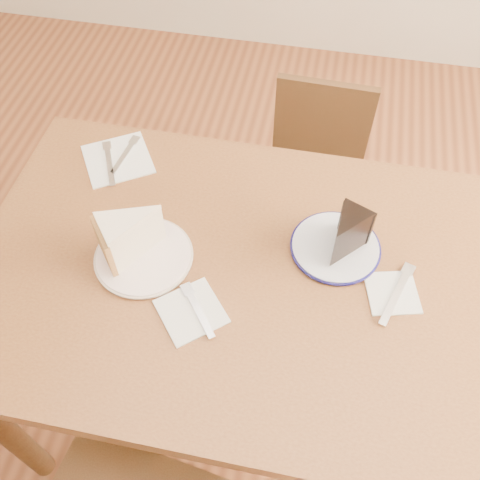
# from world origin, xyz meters

# --- Properties ---
(ground) EXTENTS (4.00, 4.00, 0.00)m
(ground) POSITION_xyz_m (0.00, 0.00, 0.00)
(ground) COLOR #4C2514
(ground) RESTS_ON ground
(table) EXTENTS (1.20, 0.80, 0.75)m
(table) POSITION_xyz_m (0.00, 0.00, 0.65)
(table) COLOR #4A2814
(table) RESTS_ON ground
(chair_far) EXTENTS (0.38, 0.38, 0.74)m
(chair_far) POSITION_xyz_m (0.13, 0.60, 0.41)
(chair_far) COLOR black
(chair_far) RESTS_ON ground
(plate_cream) EXTENTS (0.21, 0.21, 0.01)m
(plate_cream) POSITION_xyz_m (-0.21, -0.01, 0.76)
(plate_cream) COLOR white
(plate_cream) RESTS_ON table
(plate_navy) EXTENTS (0.20, 0.20, 0.01)m
(plate_navy) POSITION_xyz_m (0.20, 0.10, 0.76)
(plate_navy) COLOR silver
(plate_navy) RESTS_ON table
(carrot_cake) EXTENTS (0.16, 0.16, 0.10)m
(carrot_cake) POSITION_xyz_m (-0.23, 0.01, 0.81)
(carrot_cake) COLOR #F3E4C9
(carrot_cake) RESTS_ON plate_cream
(chocolate_cake) EXTENTS (0.11, 0.12, 0.10)m
(chocolate_cake) POSITION_xyz_m (0.22, 0.09, 0.81)
(chocolate_cake) COLOR black
(chocolate_cake) RESTS_ON plate_navy
(napkin_cream) EXTENTS (0.17, 0.17, 0.00)m
(napkin_cream) POSITION_xyz_m (-0.08, -0.12, 0.75)
(napkin_cream) COLOR white
(napkin_cream) RESTS_ON table
(napkin_navy) EXTENTS (0.13, 0.13, 0.00)m
(napkin_navy) POSITION_xyz_m (0.33, 0.01, 0.75)
(napkin_navy) COLOR white
(napkin_navy) RESTS_ON table
(napkin_spare) EXTENTS (0.22, 0.22, 0.00)m
(napkin_spare) POSITION_xyz_m (-0.37, 0.27, 0.75)
(napkin_spare) COLOR white
(napkin_spare) RESTS_ON table
(fork_cream) EXTENTS (0.10, 0.12, 0.00)m
(fork_cream) POSITION_xyz_m (-0.06, -0.12, 0.76)
(fork_cream) COLOR silver
(fork_cream) RESTS_ON napkin_cream
(knife_navy) EXTENTS (0.07, 0.17, 0.00)m
(knife_navy) POSITION_xyz_m (0.34, 0.00, 0.76)
(knife_navy) COLOR silver
(knife_navy) RESTS_ON napkin_navy
(fork_spare) EXTENTS (0.03, 0.14, 0.00)m
(fork_spare) POSITION_xyz_m (-0.36, 0.29, 0.76)
(fork_spare) COLOR silver
(fork_spare) RESTS_ON napkin_spare
(knife_spare) EXTENTS (0.08, 0.15, 0.00)m
(knife_spare) POSITION_xyz_m (-0.39, 0.25, 0.76)
(knife_spare) COLOR silver
(knife_spare) RESTS_ON napkin_spare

